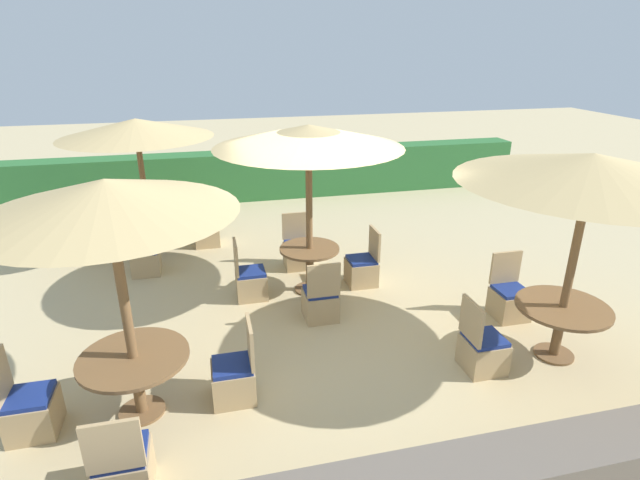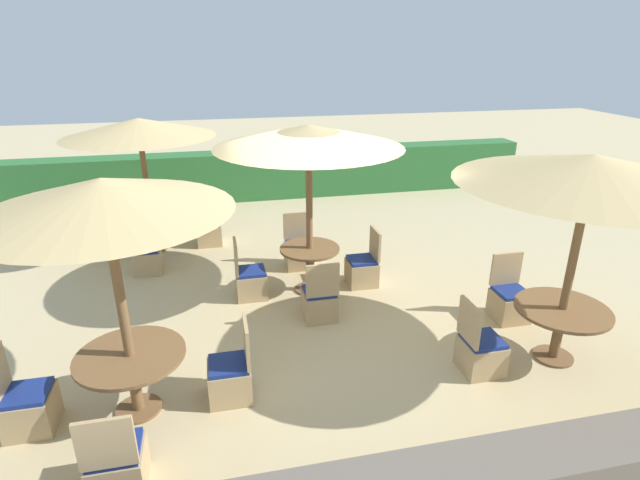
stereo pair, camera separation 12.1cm
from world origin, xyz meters
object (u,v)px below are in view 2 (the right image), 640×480
Objects in this scene: round_table_front_left at (132,366)px; patio_chair_center_north at (299,252)px; patio_chair_front_left_west at (28,407)px; round_table_back_left at (151,220)px; patio_chair_center_west at (250,281)px; round_table_front_right at (561,318)px; patio_chair_back_left_east at (210,231)px; patio_chair_center_east at (363,269)px; parasol_front_left at (103,197)px; parasol_front_right at (591,170)px; parasol_center at (309,137)px; patio_chair_front_left_east at (231,377)px; patio_chair_front_right_west at (480,352)px; patio_chair_back_left_north at (157,218)px; parasol_back_left at (139,128)px; patio_chair_front_right_north at (509,302)px; patio_chair_center_south at (320,302)px; patio_chair_back_left_west at (99,240)px; patio_chair_front_left_south at (117,466)px; round_table_center at (310,258)px; patio_chair_back_left_south at (147,258)px.

patio_chair_center_north is (2.34, 3.27, -0.31)m from round_table_front_left.
patio_chair_front_left_west is 4.74m from round_table_back_left.
patio_chair_center_west is (1.41, 2.33, -0.31)m from round_table_front_left.
patio_chair_front_left_west is at bearing 179.35° from round_table_front_right.
patio_chair_back_left_east is at bearing 130.89° from round_table_front_right.
patio_chair_center_west is (-1.82, -0.04, 0.00)m from patio_chair_center_east.
parasol_front_left is 2.30× the size of round_table_front_right.
round_table_front_left is 1.20× the size of patio_chair_center_east.
parasol_front_left is 0.88× the size of parasol_front_right.
patio_chair_front_left_east is at bearing -120.08° from parasol_center.
patio_chair_front_right_west is (2.92, -0.16, 0.00)m from patio_chair_front_left_east.
parasol_front_right reaches higher than patio_chair_front_left_east.
round_table_back_left is at bearing 90.81° from patio_chair_back_left_north.
parasol_back_left is at bearing 56.93° from patio_chair_center_east.
parasol_front_right is 6.66m from patio_chair_back_left_east.
patio_chair_front_right_north is 1.00× the size of patio_chair_center_north.
patio_chair_center_south is at bearing 32.15° from parasol_front_left.
parasol_front_right is 3.14× the size of patio_chair_back_left_west.
patio_chair_front_left_west reaches higher than round_table_front_left.
patio_chair_front_left_south and patio_chair_center_north have the same top height.
parasol_back_left is 2.83× the size of patio_chair_back_left_east.
patio_chair_front_right_west is 1.00× the size of patio_chair_center_south.
round_table_front_right is (5.00, 0.92, 0.30)m from patio_chair_front_left_south.
patio_chair_center_south is (2.31, 1.45, -0.31)m from round_table_front_left.
patio_chair_center_south is (0.90, -0.88, 0.00)m from patio_chair_center_west.
patio_chair_back_left_north is (-0.02, 1.07, -0.32)m from round_table_back_left.
patio_chair_center_south is at bearing 89.24° from patio_chair_center_north.
parasol_center is 1.89m from round_table_center.
patio_chair_front_left_west is at bearing -100.01° from parasol_back_left.
patio_chair_front_right_west is 5.71m from patio_chair_back_left_east.
patio_chair_front_right_west is at bearing 45.09° from patio_chair_front_right_north.
patio_chair_front_left_west reaches higher than round_table_front_right.
round_table_center is (1.51, -2.31, 0.28)m from patio_chair_back_left_east.
patio_chair_front_left_west is at bearing -100.01° from round_table_back_left.
parasol_back_left is at bearing 14.77° from patio_chair_front_left_east.
patio_chair_front_right_north is at bearing -12.22° from patio_chair_center_south.
patio_chair_back_left_east is 3.53m from patio_chair_center_south.
patio_chair_back_left_south is at bearing 92.37° from patio_chair_front_left_south.
round_table_front_right is 1.00× the size of round_table_back_left.
parasol_back_left is 2.28m from patio_chair_back_left_east.
patio_chair_front_left_east is (1.00, 0.01, -0.31)m from round_table_front_left.
patio_chair_center_west reaches higher than round_table_front_right.
patio_chair_front_right_north and patio_chair_center_east have the same top height.
patio_chair_back_left_south is (0.81, 3.62, 0.00)m from patio_chair_front_left_west.
patio_chair_front_left_west and patio_chair_back_left_east have the same top height.
patio_chair_center_north is (-2.63, 3.38, -0.30)m from round_table_front_right.
round_table_front_left is at bearing 169.78° from patio_chair_back_left_east.
round_table_back_left is 0.41× the size of parasol_center.
patio_chair_front_left_east is at bearing -75.23° from round_table_back_left.
patio_chair_front_left_west is at bearing -144.81° from round_table_center.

